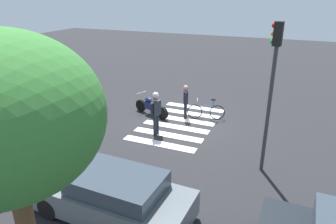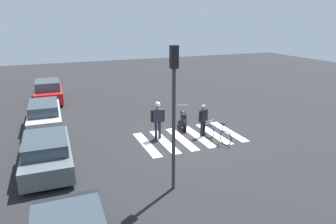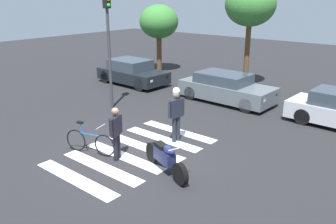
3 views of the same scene
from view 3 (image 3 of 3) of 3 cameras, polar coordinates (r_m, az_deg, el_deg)
name	(u,v)px [view 3 (image 3 of 3)]	position (r m, az deg, el deg)	size (l,w,h in m)	color
ground_plane	(135,152)	(11.24, -5.42, -6.41)	(60.00, 60.00, 0.00)	#232326
police_motorcycle	(165,158)	(9.78, -0.43, -7.39)	(2.05, 0.96, 1.02)	black
leaning_bicycle	(90,142)	(11.19, -12.55, -4.72)	(1.70, 0.62, 1.01)	black
officer_on_foot	(176,110)	(11.58, 1.34, 0.30)	(0.28, 0.69, 1.88)	#1E232D
officer_by_motorcycle	(116,131)	(10.46, -8.42, -3.00)	(0.36, 0.62, 1.63)	black
crosswalk_stripes	(135,152)	(11.24, -5.42, -6.39)	(3.08, 4.95, 0.01)	silver
car_black_suv	(132,72)	(19.56, -5.83, 6.40)	(4.05, 1.95, 1.35)	black
car_grey_coupe	(226,88)	(16.37, 9.36, 3.83)	(4.38, 1.92, 1.32)	black
traffic_light_pole	(108,33)	(14.99, -9.62, 12.57)	(0.34, 0.27, 4.89)	#38383D
street_tree_near	(159,22)	(22.55, -1.48, 14.35)	(2.42, 2.42, 4.15)	brown
street_tree_mid	(250,5)	(19.02, 13.20, 16.47)	(2.57, 2.57, 5.32)	brown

